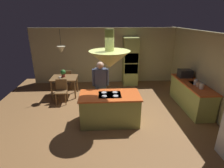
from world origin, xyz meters
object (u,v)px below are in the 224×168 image
object	(u,v)px
canister_flour	(202,86)
canister_tea	(196,82)
microwave_on_counter	(185,73)
canister_sugar	(199,84)
chair_facing_island	(61,89)
chair_by_back_wall	(67,78)
oven_tower	(130,62)
cup_on_table	(60,78)
kitchen_island	(110,108)
potted_plant_on_table	(63,73)
person_at_island	(101,84)
dining_table	(64,80)

from	to	relation	value
canister_flour	canister_tea	bearing A→B (deg)	90.00
canister_tea	microwave_on_counter	size ratio (longest dim) A/B	0.38
canister_sugar	canister_tea	world-z (taller)	canister_tea
chair_facing_island	chair_by_back_wall	xyz separation A→B (m)	(0.00, 1.26, 0.00)
oven_tower	chair_by_back_wall	bearing A→B (deg)	-169.61
chair_facing_island	cup_on_table	distance (m)	0.53
kitchen_island	canister_flour	distance (m)	2.90
potted_plant_on_table	chair_by_back_wall	bearing A→B (deg)	87.07
cup_on_table	canister_flour	world-z (taller)	canister_flour
cup_on_table	canister_sugar	world-z (taller)	canister_sugar
chair_facing_island	canister_flour	bearing A→B (deg)	-14.83
potted_plant_on_table	canister_sugar	bearing A→B (deg)	-20.42
person_at_island	microwave_on_counter	bearing A→B (deg)	13.00
potted_plant_on_table	microwave_on_counter	size ratio (longest dim) A/B	0.65
canister_sugar	microwave_on_counter	bearing A→B (deg)	90.00
kitchen_island	oven_tower	world-z (taller)	oven_tower
canister_tea	microwave_on_counter	distance (m)	0.81
canister_flour	dining_table	bearing A→B (deg)	158.03
dining_table	cup_on_table	size ratio (longest dim) A/B	11.12
potted_plant_on_table	microwave_on_counter	world-z (taller)	microwave_on_counter
canister_sugar	potted_plant_on_table	bearing A→B (deg)	159.58
kitchen_island	cup_on_table	world-z (taller)	kitchen_island
person_at_island	canister_flour	world-z (taller)	person_at_island
kitchen_island	potted_plant_on_table	bearing A→B (deg)	128.82
cup_on_table	canister_flour	size ratio (longest dim) A/B	0.50
kitchen_island	cup_on_table	distance (m)	2.65
potted_plant_on_table	kitchen_island	bearing A→B (deg)	-51.18
chair_facing_island	dining_table	bearing A→B (deg)	90.00
oven_tower	cup_on_table	world-z (taller)	oven_tower
person_at_island	microwave_on_counter	world-z (taller)	person_at_island
chair_by_back_wall	microwave_on_counter	distance (m)	4.75
potted_plant_on_table	canister_flour	distance (m)	4.94
oven_tower	canister_tea	xyz separation A→B (m)	(1.74, -2.61, -0.09)
canister_sugar	oven_tower	bearing A→B (deg)	121.91
oven_tower	chair_by_back_wall	distance (m)	2.90
cup_on_table	canister_tea	distance (m)	4.83
person_at_island	canister_flour	distance (m)	3.13
kitchen_island	canister_flour	world-z (taller)	canister_flour
kitchen_island	canister_tea	size ratio (longest dim) A/B	9.90
oven_tower	potted_plant_on_table	xyz separation A→B (m)	(-2.83, -1.09, -0.15)
kitchen_island	cup_on_table	xyz separation A→B (m)	(-1.82, 1.90, 0.35)
kitchen_island	oven_tower	xyz separation A→B (m)	(1.10, 3.24, 0.62)
chair_by_back_wall	kitchen_island	bearing A→B (deg)	121.91
cup_on_table	canister_sugar	bearing A→B (deg)	-17.27
chair_by_back_wall	canister_tea	xyz separation A→B (m)	(4.54, -2.10, 0.49)
canister_flour	canister_tea	distance (m)	0.36
chair_facing_island	potted_plant_on_table	bearing A→B (deg)	92.50
chair_facing_island	chair_by_back_wall	world-z (taller)	same
cup_on_table	canister_tea	size ratio (longest dim) A/B	0.51
person_at_island	chair_by_back_wall	bearing A→B (deg)	125.64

